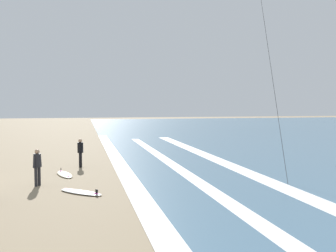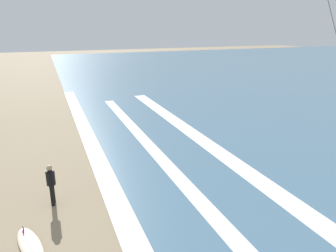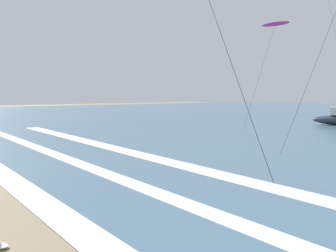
# 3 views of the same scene
# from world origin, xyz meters

# --- Properties ---
(wave_foam_outer_break) EXTENTS (39.59, 1.01, 0.01)m
(wave_foam_outer_break) POSITION_xyz_m (-1.63, 14.81, 0.01)
(wave_foam_outer_break) COLOR white
(wave_foam_outer_break) RESTS_ON ocean_surface
(surfer_left_far) EXTENTS (0.52, 0.32, 1.60)m
(surfer_left_far) POSITION_xyz_m (-4.11, 6.42, 0.96)
(surfer_left_far) COLOR black
(surfer_left_far) RESTS_ON ground
(surfboard_near_water) EXTENTS (2.18, 1.13, 0.25)m
(surfboard_near_water) POSITION_xyz_m (-1.84, 5.65, 0.05)
(surfboard_near_water) COLOR beige
(surfboard_near_water) RESTS_ON ground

